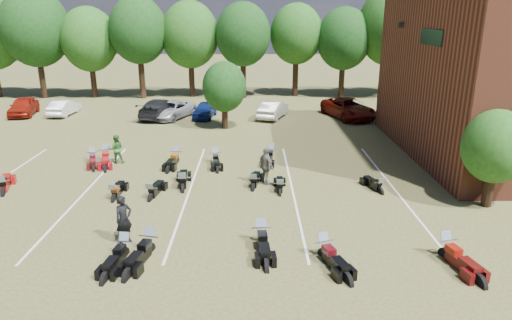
{
  "coord_description": "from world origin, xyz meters",
  "views": [
    {
      "loc": [
        0.08,
        -17.71,
        8.2
      ],
      "look_at": [
        0.24,
        4.0,
        1.2
      ],
      "focal_mm": 32.0,
      "sensor_mm": 36.0,
      "label": 1
    }
  ],
  "objects_px": {
    "motorcycle_3": "(125,256)",
    "motorcycle_14": "(93,162)",
    "car_4": "(205,110)",
    "motorcycle_7": "(4,194)",
    "person_green": "(116,149)",
    "person_grey": "(266,166)",
    "car_0": "(23,106)",
    "person_black": "(124,220)"
  },
  "relations": [
    {
      "from": "car_0",
      "to": "person_grey",
      "type": "height_order",
      "value": "person_grey"
    },
    {
      "from": "motorcycle_3",
      "to": "person_green",
      "type": "bearing_deg",
      "value": 114.44
    },
    {
      "from": "person_green",
      "to": "motorcycle_7",
      "type": "distance_m",
      "value": 6.32
    },
    {
      "from": "car_4",
      "to": "motorcycle_14",
      "type": "xyz_separation_m",
      "value": [
        -5.29,
        -11.76,
        -0.64
      ]
    },
    {
      "from": "person_black",
      "to": "motorcycle_14",
      "type": "height_order",
      "value": "person_black"
    },
    {
      "from": "person_grey",
      "to": "motorcycle_14",
      "type": "distance_m",
      "value": 10.6
    },
    {
      "from": "person_green",
      "to": "car_0",
      "type": "bearing_deg",
      "value": -64.02
    },
    {
      "from": "person_grey",
      "to": "motorcycle_3",
      "type": "bearing_deg",
      "value": 110.75
    },
    {
      "from": "person_green",
      "to": "person_grey",
      "type": "bearing_deg",
      "value": 141.95
    },
    {
      "from": "car_4",
      "to": "motorcycle_3",
      "type": "xyz_separation_m",
      "value": [
        -0.6,
        -22.52,
        -0.64
      ]
    },
    {
      "from": "motorcycle_3",
      "to": "person_grey",
      "type": "bearing_deg",
      "value": 61.24
    },
    {
      "from": "motorcycle_3",
      "to": "motorcycle_14",
      "type": "xyz_separation_m",
      "value": [
        -4.69,
        10.76,
        0.0
      ]
    },
    {
      "from": "car_4",
      "to": "motorcycle_7",
      "type": "xyz_separation_m",
      "value": [
        -7.92,
        -16.67,
        -0.64
      ]
    },
    {
      "from": "car_4",
      "to": "person_grey",
      "type": "bearing_deg",
      "value": -66.73
    },
    {
      "from": "person_grey",
      "to": "motorcycle_3",
      "type": "relative_size",
      "value": 0.87
    },
    {
      "from": "car_4",
      "to": "person_grey",
      "type": "distance_m",
      "value": 16.09
    },
    {
      "from": "person_green",
      "to": "motorcycle_3",
      "type": "distance_m",
      "value": 11.12
    },
    {
      "from": "person_black",
      "to": "person_grey",
      "type": "height_order",
      "value": "person_grey"
    },
    {
      "from": "motorcycle_7",
      "to": "motorcycle_14",
      "type": "bearing_deg",
      "value": -137.43
    },
    {
      "from": "car_4",
      "to": "motorcycle_14",
      "type": "bearing_deg",
      "value": -107.61
    },
    {
      "from": "motorcycle_7",
      "to": "motorcycle_14",
      "type": "distance_m",
      "value": 5.57
    },
    {
      "from": "motorcycle_3",
      "to": "motorcycle_14",
      "type": "bearing_deg",
      "value": 121.03
    },
    {
      "from": "person_green",
      "to": "person_black",
      "type": "bearing_deg",
      "value": 91.87
    },
    {
      "from": "car_0",
      "to": "car_4",
      "type": "height_order",
      "value": "car_0"
    },
    {
      "from": "car_4",
      "to": "motorcycle_7",
      "type": "relative_size",
      "value": 1.55
    },
    {
      "from": "motorcycle_14",
      "to": "person_green",
      "type": "bearing_deg",
      "value": -25.04
    },
    {
      "from": "person_grey",
      "to": "motorcycle_7",
      "type": "distance_m",
      "value": 12.63
    },
    {
      "from": "person_black",
      "to": "person_green",
      "type": "relative_size",
      "value": 1.12
    },
    {
      "from": "person_green",
      "to": "motorcycle_7",
      "type": "relative_size",
      "value": 0.68
    },
    {
      "from": "car_0",
      "to": "motorcycle_3",
      "type": "height_order",
      "value": "car_0"
    },
    {
      "from": "person_grey",
      "to": "motorcycle_14",
      "type": "relative_size",
      "value": 0.89
    },
    {
      "from": "person_black",
      "to": "motorcycle_7",
      "type": "relative_size",
      "value": 0.77
    },
    {
      "from": "car_4",
      "to": "motorcycle_7",
      "type": "bearing_deg",
      "value": -108.79
    },
    {
      "from": "car_0",
      "to": "motorcycle_14",
      "type": "height_order",
      "value": "car_0"
    },
    {
      "from": "motorcycle_3",
      "to": "motorcycle_7",
      "type": "xyz_separation_m",
      "value": [
        -7.31,
        5.85,
        0.0
      ]
    },
    {
      "from": "car_0",
      "to": "motorcycle_3",
      "type": "xyz_separation_m",
      "value": [
        14.72,
        -23.58,
        -0.76
      ]
    },
    {
      "from": "car_4",
      "to": "person_green",
      "type": "height_order",
      "value": "person_green"
    },
    {
      "from": "motorcycle_7",
      "to": "motorcycle_14",
      "type": "relative_size",
      "value": 1.12
    },
    {
      "from": "car_4",
      "to": "motorcycle_7",
      "type": "distance_m",
      "value": 18.46
    },
    {
      "from": "person_black",
      "to": "motorcycle_3",
      "type": "relative_size",
      "value": 0.84
    },
    {
      "from": "car_0",
      "to": "car_4",
      "type": "distance_m",
      "value": 15.36
    },
    {
      "from": "motorcycle_3",
      "to": "motorcycle_14",
      "type": "height_order",
      "value": "motorcycle_3"
    }
  ]
}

